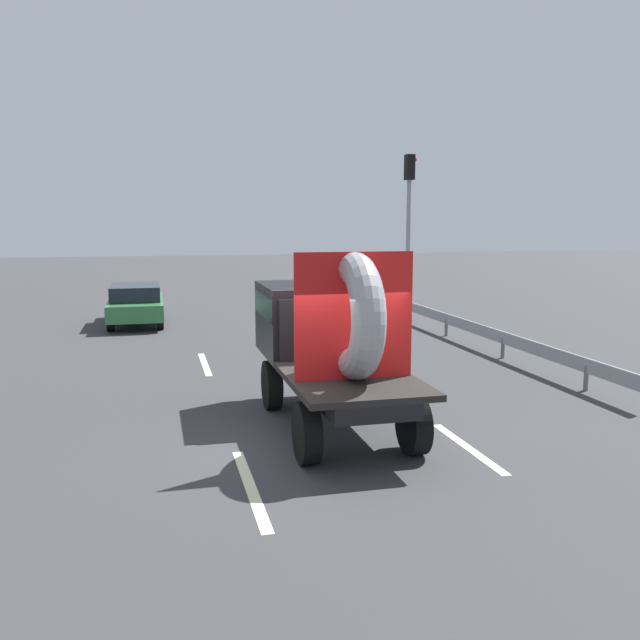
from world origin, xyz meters
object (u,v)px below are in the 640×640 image
(distant_sedan, at_px, (136,303))
(oncoming_car, at_px, (324,274))
(flatbed_truck, at_px, (326,332))
(traffic_light, at_px, (409,213))

(distant_sedan, bearing_deg, oncoming_car, 49.44)
(flatbed_truck, distance_m, distant_sedan, 13.06)
(flatbed_truck, xyz_separation_m, distant_sedan, (-3.62, 12.52, -0.87))
(distant_sedan, bearing_deg, traffic_light, -4.86)
(oncoming_car, bearing_deg, distant_sedan, -130.56)
(distant_sedan, xyz_separation_m, traffic_light, (9.75, -0.83, 3.12))
(traffic_light, distance_m, oncoming_car, 12.50)
(distant_sedan, relative_size, traffic_light, 0.72)
(distant_sedan, distance_m, traffic_light, 10.27)
(flatbed_truck, relative_size, oncoming_car, 1.25)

